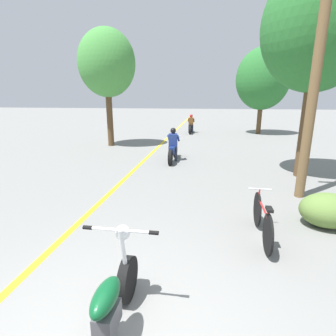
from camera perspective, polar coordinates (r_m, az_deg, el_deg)
lane_stripe_center at (r=14.58m, az=-1.72°, el=5.00°), size 0.14×48.00×0.01m
utility_pole at (r=7.48m, az=29.26°, el=15.60°), size 1.10×0.24×5.57m
roadside_tree_right_near at (r=9.79m, az=29.92°, el=25.02°), size 3.28×2.95×6.47m
roadside_tree_right_far at (r=20.21m, az=19.95°, el=17.76°), size 3.66×3.29×5.91m
roadside_tree_left at (r=14.67m, az=-13.20°, el=21.23°), size 2.94×2.64×5.94m
roadside_bush at (r=6.30m, az=31.46°, el=-7.85°), size 1.10×0.88×0.70m
motorcycle_foreground at (r=3.20m, az=-12.85°, el=-27.78°), size 0.91×1.97×1.11m
motorcycle_rider_lead at (r=10.88m, az=1.10°, el=4.29°), size 0.50×2.11×1.37m
motorcycle_rider_far at (r=19.68m, az=5.01°, el=9.10°), size 0.50×2.04×1.36m
bicycle_parked at (r=5.26m, az=19.83°, el=-10.47°), size 0.44×1.74×0.82m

